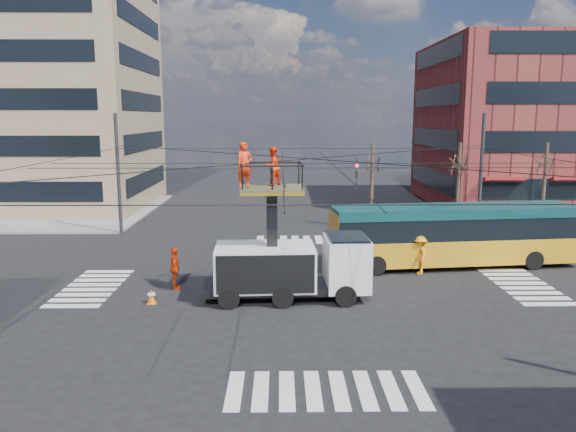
{
  "coord_description": "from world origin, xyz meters",
  "views": [
    {
      "loc": [
        -1.28,
        -24.96,
        7.73
      ],
      "look_at": [
        -0.95,
        1.54,
        3.05
      ],
      "focal_mm": 35.0,
      "sensor_mm": 36.0,
      "label": 1
    }
  ],
  "objects_px": {
    "city_bus": "(454,234)",
    "worker_ground": "(175,268)",
    "utility_truck": "(291,251)",
    "flagger": "(420,255)",
    "traffic_cone": "(151,296)"
  },
  "relations": [
    {
      "from": "worker_ground",
      "to": "flagger",
      "type": "relative_size",
      "value": 1.01
    },
    {
      "from": "traffic_cone",
      "to": "flagger",
      "type": "distance_m",
      "value": 13.11
    },
    {
      "from": "utility_truck",
      "to": "flagger",
      "type": "height_order",
      "value": "utility_truck"
    },
    {
      "from": "traffic_cone",
      "to": "utility_truck",
      "type": "bearing_deg",
      "value": 5.59
    },
    {
      "from": "utility_truck",
      "to": "traffic_cone",
      "type": "relative_size",
      "value": 11.45
    },
    {
      "from": "city_bus",
      "to": "traffic_cone",
      "type": "distance_m",
      "value": 15.63
    },
    {
      "from": "traffic_cone",
      "to": "worker_ground",
      "type": "relative_size",
      "value": 0.31
    },
    {
      "from": "traffic_cone",
      "to": "worker_ground",
      "type": "distance_m",
      "value": 2.18
    },
    {
      "from": "worker_ground",
      "to": "utility_truck",
      "type": "bearing_deg",
      "value": -119.61
    },
    {
      "from": "utility_truck",
      "to": "worker_ground",
      "type": "distance_m",
      "value": 5.51
    },
    {
      "from": "utility_truck",
      "to": "flagger",
      "type": "xyz_separation_m",
      "value": [
        6.49,
        3.78,
        -1.14
      ]
    },
    {
      "from": "city_bus",
      "to": "worker_ground",
      "type": "relative_size",
      "value": 6.59
    },
    {
      "from": "utility_truck",
      "to": "flagger",
      "type": "bearing_deg",
      "value": 27.76
    },
    {
      "from": "utility_truck",
      "to": "flagger",
      "type": "relative_size",
      "value": 3.62
    },
    {
      "from": "traffic_cone",
      "to": "flagger",
      "type": "height_order",
      "value": "flagger"
    }
  ]
}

